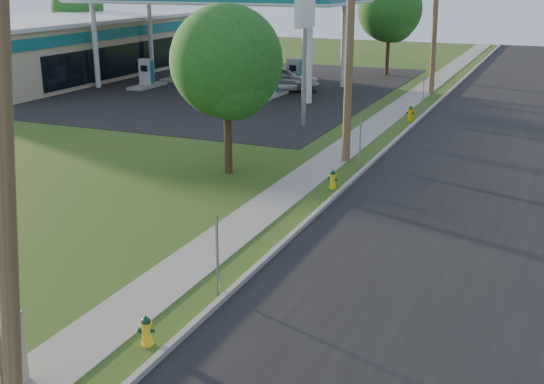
% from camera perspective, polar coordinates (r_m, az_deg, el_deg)
% --- Properties ---
extents(road, '(8.00, 120.00, 0.02)m').
position_cam_1_polar(road, '(20.17, 14.16, -3.70)').
color(road, black).
rests_on(road, ground).
extents(curb, '(0.15, 120.00, 0.15)m').
position_cam_1_polar(curb, '(21.04, 3.40, -2.08)').
color(curb, gray).
rests_on(curb, ground).
extents(sidewalk, '(1.50, 120.00, 0.03)m').
position_cam_1_polar(sidewalk, '(21.67, -0.96, -1.62)').
color(sidewalk, gray).
rests_on(sidewalk, ground).
extents(forecourt, '(26.00, 28.00, 0.02)m').
position_cam_1_polar(forecourt, '(47.32, -6.49, 8.86)').
color(forecourt, black).
rests_on(forecourt, ground).
extents(utility_pole_near, '(1.40, 0.32, 9.48)m').
position_cam_1_polar(utility_pole_near, '(11.13, -21.59, 4.13)').
color(utility_pole_near, brown).
rests_on(utility_pole_near, ground).
extents(utility_pole_mid, '(1.40, 0.32, 9.80)m').
position_cam_1_polar(utility_pole_mid, '(26.89, 6.53, 12.83)').
color(utility_pole_mid, brown).
rests_on(utility_pole_mid, ground).
extents(utility_pole_far, '(1.40, 0.32, 9.50)m').
position_cam_1_polar(utility_pole_far, '(44.41, 13.50, 14.15)').
color(utility_pole_far, brown).
rests_on(utility_pole_far, ground).
extents(sign_post_near, '(0.05, 0.04, 2.00)m').
position_cam_1_polar(sign_post_near, '(15.84, -4.59, -5.33)').
color(sign_post_near, gray).
rests_on(sign_post_near, ground).
extents(sign_post_mid, '(0.05, 0.04, 2.00)m').
position_cam_1_polar(sign_post_mid, '(26.34, 7.37, 3.97)').
color(sign_post_mid, gray).
rests_on(sign_post_mid, ground).
extents(sign_post_far, '(0.05, 0.04, 2.00)m').
position_cam_1_polar(sign_post_far, '(38.01, 12.53, 7.91)').
color(sign_post_far, gray).
rests_on(sign_post_far, ground).
extents(fuel_pump_nw, '(1.20, 3.20, 1.90)m').
position_cam_1_polar(fuel_pump_nw, '(46.83, -10.44, 9.47)').
color(fuel_pump_nw, gray).
rests_on(fuel_pump_nw, ground).
extents(fuel_pump_ne, '(1.20, 3.20, 1.90)m').
position_cam_1_polar(fuel_pump_ne, '(42.58, -0.13, 8.96)').
color(fuel_pump_ne, gray).
rests_on(fuel_pump_ne, ground).
extents(fuel_pump_sw, '(1.20, 3.20, 1.90)m').
position_cam_1_polar(fuel_pump_sw, '(50.18, -7.91, 10.12)').
color(fuel_pump_sw, gray).
rests_on(fuel_pump_sw, ground).
extents(fuel_pump_se, '(1.20, 3.20, 1.90)m').
position_cam_1_polar(fuel_pump_se, '(46.24, 1.86, 9.64)').
color(fuel_pump_se, gray).
rests_on(fuel_pump_se, ground).
extents(convenience_store, '(10.40, 22.40, 4.25)m').
position_cam_1_polar(convenience_store, '(53.31, -17.13, 11.49)').
color(convenience_store, tan).
rests_on(convenience_store, ground).
extents(price_pylon, '(0.34, 2.04, 6.85)m').
position_cam_1_polar(price_pylon, '(33.31, 2.77, 14.66)').
color(price_pylon, gray).
rests_on(price_pylon, ground).
extents(tree_verge, '(4.13, 4.13, 6.27)m').
position_cam_1_polar(tree_verge, '(25.10, -3.69, 10.45)').
color(tree_verge, '#352917').
rests_on(tree_verge, ground).
extents(tree_lot, '(4.74, 4.74, 7.18)m').
position_cam_1_polar(tree_lot, '(52.14, 9.89, 14.62)').
color(tree_lot, '#352917').
rests_on(tree_lot, ground).
extents(tree_back, '(4.46, 4.46, 6.77)m').
position_cam_1_polar(tree_back, '(63.00, -15.94, 14.46)').
color(tree_back, '#352917').
rests_on(tree_back, ground).
extents(hydrant_near, '(0.34, 0.31, 0.66)m').
position_cam_1_polar(hydrant_near, '(14.26, -10.46, -11.36)').
color(hydrant_near, yellow).
rests_on(hydrant_near, ground).
extents(hydrant_mid, '(0.35, 0.31, 0.68)m').
position_cam_1_polar(hydrant_mid, '(24.02, 5.11, 1.05)').
color(hydrant_mid, yellow).
rests_on(hydrant_mid, ground).
extents(hydrant_far, '(0.41, 0.37, 0.79)m').
position_cam_1_polar(hydrant_far, '(36.06, 11.49, 6.47)').
color(hydrant_far, '#DFAD00').
rests_on(hydrant_far, ground).
extents(car_silver, '(5.26, 3.76, 1.66)m').
position_cam_1_polar(car_silver, '(44.51, 0.76, 9.48)').
color(car_silver, '#B7BABF').
rests_on(car_silver, ground).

